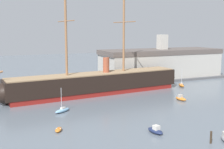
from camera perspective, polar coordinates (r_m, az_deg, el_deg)
tall_ship at (r=84.33m, az=-3.03°, el=-1.70°), size 62.64×14.07×30.13m
motorboat_near_centre at (r=53.73m, az=8.59°, el=-10.87°), size 2.01×3.82×1.53m
dinghy_mid_left at (r=55.11m, az=-10.54°, el=-10.67°), size 2.10×2.79×0.61m
sailboat_alongside_bow at (r=67.10m, az=-9.80°, el=-6.96°), size 4.37×3.49×5.68m
motorboat_alongside_stern at (r=79.25m, az=13.45°, el=-4.60°), size 1.85×3.77×1.53m
sailboat_far_right at (r=98.74m, az=13.54°, el=-2.01°), size 3.05×4.76×5.97m
mooring_piling_nearest at (r=51.20m, az=18.99°, el=-11.68°), size 0.35×0.35×2.06m
dockside_warehouse_right at (r=113.12m, az=9.65°, el=2.07°), size 51.08×18.24×16.91m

